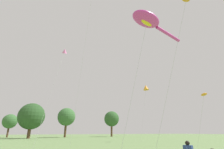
{
  "coord_description": "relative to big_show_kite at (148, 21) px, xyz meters",
  "views": [
    {
      "loc": [
        -7.09,
        -3.59,
        1.82
      ],
      "look_at": [
        -1.47,
        8.77,
        6.55
      ],
      "focal_mm": 26.61,
      "sensor_mm": 36.0,
      "label": 1
    }
  ],
  "objects": [
    {
      "name": "small_kite_triangle_green",
      "position": [
        8.45,
        1.07,
        -7.45
      ],
      "size": [
        1.91,
        3.81,
        6.39
      ],
      "rotation": [
        0.0,
        0.0,
        0.71
      ],
      "color": "orange",
      "rests_on": "ground"
    },
    {
      "name": "tree_oak_left",
      "position": [
        20.55,
        55.43,
        -6.38
      ],
      "size": [
        6.44,
        6.44,
        10.51
      ],
      "color": "#513823",
      "rests_on": "ground"
    },
    {
      "name": "tree_broad_distant",
      "position": [
        -11.04,
        45.75,
        -7.18
      ],
      "size": [
        7.91,
        7.91,
        10.42
      ],
      "color": "#513823",
      "rests_on": "ground"
    },
    {
      "name": "tree_shrub_far",
      "position": [
        0.86,
        53.36,
        -6.37
      ],
      "size": [
        6.57,
        6.57,
        10.58
      ],
      "color": "#513823",
      "rests_on": "ground"
    },
    {
      "name": "tree_pine_center",
      "position": [
        -18.13,
        59.95,
        -8.11
      ],
      "size": [
        5.07,
        5.07,
        8.08
      ],
      "color": "#513823",
      "rests_on": "ground"
    },
    {
      "name": "small_kite_diamond_red",
      "position": [
        -5.07,
        5.71,
        5.82
      ],
      "size": [
        1.11,
        5.57,
        21.1
      ],
      "rotation": [
        0.0,
        0.0,
        -1.14
      ],
      "color": "black",
      "rests_on": "ground"
    },
    {
      "name": "big_show_kite",
      "position": [
        0.0,
        0.0,
        0.0
      ],
      "size": [
        9.27,
        3.42,
        14.18
      ],
      "rotation": [
        0.0,
        0.0,
        -2.88
      ],
      "color": "#CC3899",
      "rests_on": "ground"
    },
    {
      "name": "small_kite_delta_white",
      "position": [
        11.32,
        16.66,
        -2.51
      ],
      "size": [
        3.45,
        1.77,
        11.72
      ],
      "rotation": [
        0.0,
        0.0,
        -0.03
      ],
      "color": "orange",
      "rests_on": "ground"
    },
    {
      "name": "small_kite_box_yellow",
      "position": [
        -7.9,
        6.36,
        -2.56
      ],
      "size": [
        2.46,
        2.09,
        11.51
      ],
      "rotation": [
        0.0,
        0.0,
        3.06
      ],
      "color": "pink",
      "rests_on": "ground"
    }
  ]
}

